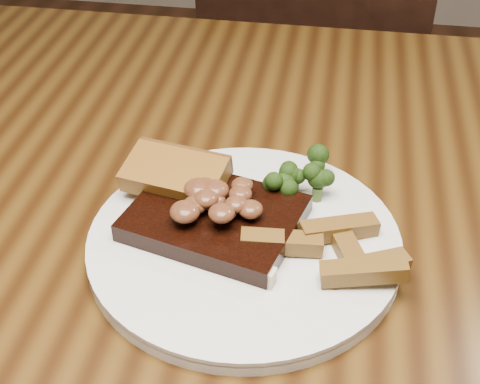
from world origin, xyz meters
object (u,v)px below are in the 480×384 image
Objects in this scene: dining_table at (236,273)px; garlic_bread at (176,190)px; steak at (215,219)px; potato_wedges at (325,250)px; chair_far at (314,123)px; plate at (244,244)px.

garlic_bread is (-0.06, -0.01, 0.12)m from dining_table.
dining_table is 10.53× the size of steak.
garlic_bread is 0.16m from potato_wedges.
chair_far is 0.77m from steak.
potato_wedges is at bearing -12.40° from plate.
steak is (-0.03, 0.01, 0.02)m from plate.
dining_table is 16.89× the size of potato_wedges.
dining_table is 0.12m from plate.
dining_table is 16.41× the size of garlic_bread.
steak reaches higher than garlic_bread.
dining_table is 1.91× the size of chair_far.
chair_far is at bearing 91.47° from garlic_bread.
potato_wedges is (0.15, -0.06, 0.00)m from garlic_bread.
garlic_bread is at bearing 155.81° from steak.
dining_table is at bearing 94.73° from chair_far.
potato_wedges reaches higher than plate.
potato_wedges is (0.10, -0.03, 0.00)m from steak.
plate is at bearing 167.60° from potato_wedges.
dining_table is at bearing 20.87° from garlic_bread.
plate is 0.08m from potato_wedges.
chair_far is 0.74m from garlic_bread.
steak reaches higher than dining_table.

